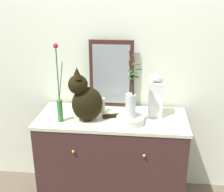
{
  "coord_description": "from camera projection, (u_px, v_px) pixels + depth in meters",
  "views": [
    {
      "loc": [
        0.22,
        -2.1,
        1.78
      ],
      "look_at": [
        0.0,
        0.0,
        0.99
      ],
      "focal_mm": 46.24,
      "sensor_mm": 36.0,
      "label": 1
    }
  ],
  "objects": [
    {
      "name": "wall_back",
      "position": [
        116.0,
        48.0,
        2.45
      ],
      "size": [
        4.4,
        0.08,
        2.6
      ],
      "primitive_type": "cube",
      "color": "white",
      "rests_on": "ground_plane"
    },
    {
      "name": "sideboard",
      "position": [
        112.0,
        160.0,
        2.46
      ],
      "size": [
        1.2,
        0.53,
        0.81
      ],
      "color": "#3B2321",
      "rests_on": "ground_plane"
    },
    {
      "name": "mirror_leaning",
      "position": [
        111.0,
        74.0,
        2.44
      ],
      "size": [
        0.37,
        0.03,
        0.58
      ],
      "color": "#3B1F1B",
      "rests_on": "sideboard"
    },
    {
      "name": "cat_sitting",
      "position": [
        86.0,
        99.0,
        2.2
      ],
      "size": [
        0.46,
        0.24,
        0.42
      ],
      "color": "black",
      "rests_on": "sideboard"
    },
    {
      "name": "vase_slim_green",
      "position": [
        59.0,
        101.0,
        2.19
      ],
      "size": [
        0.06,
        0.04,
        0.61
      ],
      "color": "#317A32",
      "rests_on": "sideboard"
    },
    {
      "name": "bowl_porcelain",
      "position": [
        130.0,
        120.0,
        2.21
      ],
      "size": [
        0.21,
        0.21,
        0.05
      ],
      "primitive_type": "cylinder",
      "color": "silver",
      "rests_on": "sideboard"
    },
    {
      "name": "vase_glass_clear",
      "position": [
        131.0,
        101.0,
        2.15
      ],
      "size": [
        0.12,
        0.13,
        0.51
      ],
      "color": "silver",
      "rests_on": "bowl_porcelain"
    },
    {
      "name": "jar_lidded_porcelain",
      "position": [
        156.0,
        96.0,
        2.29
      ],
      "size": [
        0.11,
        0.11,
        0.37
      ],
      "color": "white",
      "rests_on": "sideboard"
    },
    {
      "name": "candle_pillar",
      "position": [
        102.0,
        105.0,
        2.39
      ],
      "size": [
        0.05,
        0.05,
        0.14
      ],
      "color": "beige",
      "rests_on": "sideboard"
    }
  ]
}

